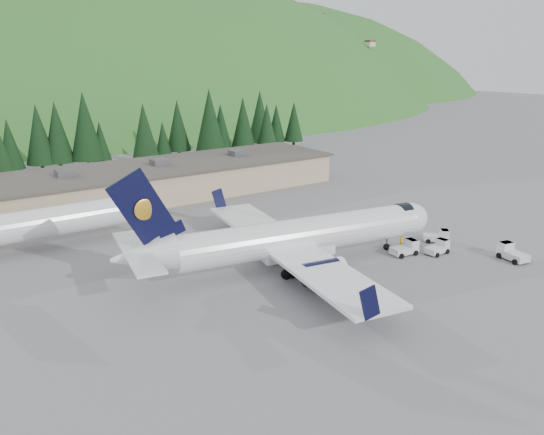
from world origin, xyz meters
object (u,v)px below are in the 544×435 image
Objects in this scene: baggage_tug_a at (406,248)px; baggage_tug_b at (438,236)px; second_airliner at (16,226)px; baggage_tug_c at (511,253)px; baggage_tug_d at (438,247)px; terminal_building at (131,184)px; ramp_worker at (401,240)px; airliner at (295,238)px.

baggage_tug_a reaches higher than baggage_tug_b.
baggage_tug_b is (43.41, -25.69, -2.61)m from second_airliner.
baggage_tug_c is 7.87m from baggage_tug_d.
baggage_tug_a is at bearing 57.63° from baggage_tug_c.
terminal_building is 44.32m from ramp_worker.
baggage_tug_b is (6.64, 0.63, -0.05)m from baggage_tug_a.
ramp_worker is at bearing -65.88° from terminal_building.
second_airliner is 49.16m from baggage_tug_d.
second_airliner is at bearing 147.82° from airliner.
baggage_tug_b is 1.67× the size of ramp_worker.
ramp_worker is at bearing -151.39° from baggage_tug_b.
airliner is 14.59m from ramp_worker.
terminal_building is (19.91, 16.00, -0.70)m from second_airliner.
second_airliner reaches higher than terminal_building.
baggage_tug_b is 0.88× the size of baggage_tug_c.
baggage_tug_b is at bearing 12.97° from baggage_tug_a.
baggage_tug_b is at bearing -30.62° from second_airliner.
baggage_tug_b is (19.56, -3.89, -2.60)m from airliner.
airliner is 11.58× the size of baggage_tug_b.
airliner is at bearing -84.06° from terminal_building.
baggage_tug_c is 56.31m from terminal_building.
baggage_tug_c is 1.20× the size of baggage_tug_d.
airliner reaches higher than ramp_worker.
ramp_worker reaches higher than baggage_tug_b.
baggage_tug_a is at bearing 38.82° from ramp_worker.
baggage_tug_d is at bearing -22.32° from baggage_tug_a.
airliner is 32.31m from second_airliner.
ramp_worker is at bearing -32.72° from second_airliner.
terminal_building is at bearing 111.96° from baggage_tug_d.
ramp_worker reaches higher than baggage_tug_d.
baggage_tug_a is 6.67m from baggage_tug_b.
baggage_tug_c is at bearing -20.00° from airliner.
baggage_tug_b is at bearing 35.61° from baggage_tug_d.
second_airliner is 56.80m from baggage_tug_c.
second_airliner is 45.29m from baggage_tug_a.
airliner is 20.11m from baggage_tug_b.
second_airliner is 25.55m from terminal_building.
airliner is 12.32× the size of baggage_tug_d.
terminal_building is at bearing 119.30° from baggage_tug_a.
baggage_tug_a is 0.05× the size of terminal_building.
baggage_tug_b is 47.89m from terminal_building.
baggage_tug_b reaches higher than baggage_tug_d.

